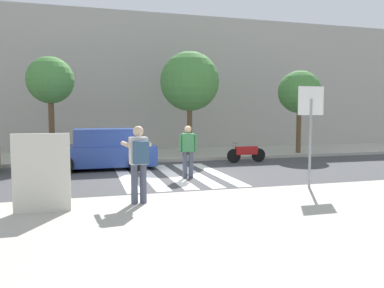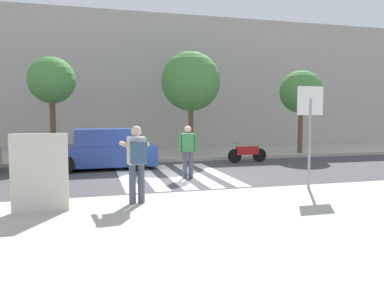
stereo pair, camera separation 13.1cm
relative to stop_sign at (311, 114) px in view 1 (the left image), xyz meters
name	(u,v)px [view 1 (the left image)]	position (x,y,z in m)	size (l,w,h in m)	color
ground_plane	(173,176)	(-2.96, 3.52, -2.12)	(120.00, 120.00, 0.00)	#424244
sidewalk_near	(250,228)	(-2.96, -2.68, -2.05)	(60.00, 6.00, 0.14)	#B2AD9E
sidewalk_far	(146,155)	(-2.96, 9.52, -2.05)	(60.00, 4.80, 0.14)	#B2AD9E
building_facade_far	(134,85)	(-2.96, 13.92, 1.70)	(56.00, 4.00, 7.64)	#ADA89E
crosswalk_stripe_0	(125,177)	(-4.56, 3.72, -2.11)	(0.44, 5.20, 0.01)	silver
crosswalk_stripe_1	(149,176)	(-3.76, 3.72, -2.11)	(0.44, 5.20, 0.01)	silver
crosswalk_stripe_2	(172,175)	(-2.96, 3.72, -2.11)	(0.44, 5.20, 0.01)	silver
crosswalk_stripe_3	(194,174)	(-2.16, 3.72, -2.11)	(0.44, 5.20, 0.01)	silver
crosswalk_stripe_4	(216,173)	(-1.36, 3.72, -2.11)	(0.44, 5.20, 0.01)	silver
stop_sign	(311,114)	(0.00, 0.00, 0.00)	(0.76, 0.08, 2.71)	gray
photographer_with_backpack	(139,158)	(-4.68, -0.61, -0.95)	(0.64, 0.88, 1.72)	#474C60
pedestrian_crossing	(188,149)	(-2.58, 3.02, -1.14)	(0.57, 0.31, 1.72)	#474C60
parked_car_blue	(102,150)	(-5.23, 5.82, -1.39)	(4.10, 1.92, 1.55)	#284293
motorcycle	(246,153)	(0.88, 6.12, -1.70)	(1.76, 0.60, 0.87)	black
street_tree_west	(50,81)	(-7.22, 8.28, 1.38)	(1.98, 1.98, 4.39)	brown
street_tree_center	(190,82)	(-1.04, 8.40, 1.50)	(2.79, 2.79, 4.89)	brown
street_tree_east	(300,92)	(4.51, 7.87, 1.05)	(2.12, 2.12, 4.11)	brown
advertising_board	(42,173)	(-6.66, -0.79, -1.18)	(1.10, 0.11, 1.60)	beige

